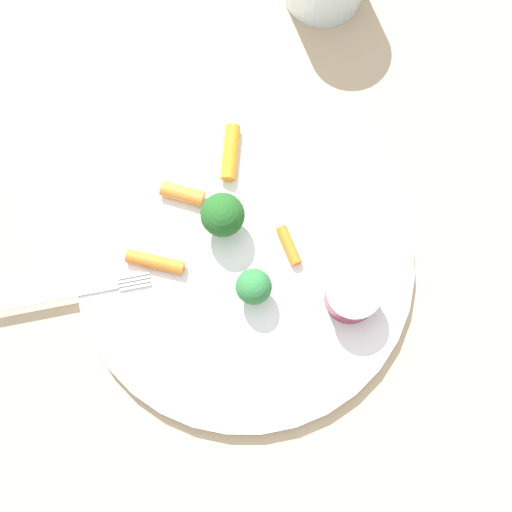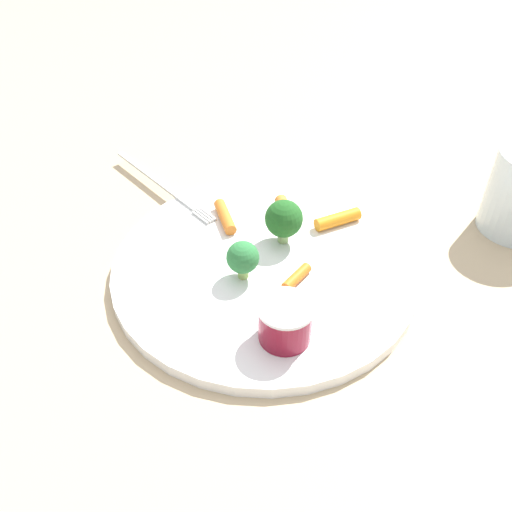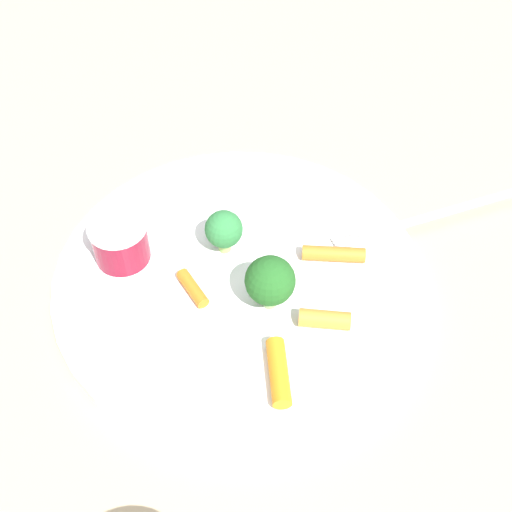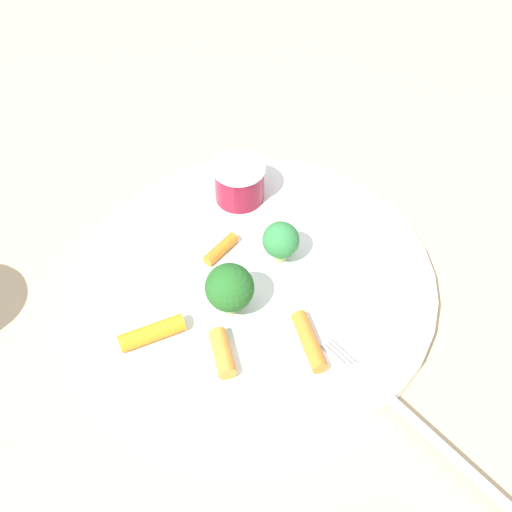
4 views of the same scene
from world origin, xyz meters
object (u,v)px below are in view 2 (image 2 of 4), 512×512
(plate, at_px, (264,267))
(broccoli_floret_1, at_px, (243,258))
(carrot_stick_0, at_px, (285,210))
(carrot_stick_3, at_px, (338,219))
(carrot_stick_1, at_px, (225,217))
(sauce_cup, at_px, (285,322))
(carrot_stick_2, at_px, (297,277))
(broccoli_floret_0, at_px, (284,219))
(fork, at_px, (164,186))

(plate, distance_m, broccoli_floret_1, 0.04)
(carrot_stick_0, relative_size, carrot_stick_3, 0.76)
(carrot_stick_1, bearing_deg, sauce_cup, 130.32)
(carrot_stick_2, xyz_separation_m, carrot_stick_3, (-0.01, -0.10, 0.00))
(broccoli_floret_1, xyz_separation_m, carrot_stick_2, (-0.05, -0.01, -0.02))
(plate, bearing_deg, carrot_stick_1, -37.40)
(broccoli_floret_1, xyz_separation_m, carrot_stick_3, (-0.06, -0.11, -0.02))
(broccoli_floret_0, bearing_deg, plate, 80.13)
(broccoli_floret_1, height_order, carrot_stick_0, broccoli_floret_1)
(carrot_stick_0, relative_size, fork, 0.22)
(sauce_cup, xyz_separation_m, carrot_stick_1, (0.11, -0.13, -0.01))
(plate, distance_m, carrot_stick_1, 0.08)
(broccoli_floret_0, xyz_separation_m, carrot_stick_3, (-0.04, -0.05, -0.02))
(broccoli_floret_1, bearing_deg, sauce_cup, 136.73)
(carrot_stick_0, distance_m, fork, 0.15)
(broccoli_floret_1, relative_size, carrot_stick_2, 1.11)
(carrot_stick_3, bearing_deg, fork, 0.51)
(broccoli_floret_1, bearing_deg, carrot_stick_3, -119.71)
(broccoli_floret_0, distance_m, carrot_stick_0, 0.05)
(carrot_stick_1, distance_m, carrot_stick_2, 0.12)
(plate, bearing_deg, broccoli_floret_1, 66.20)
(carrot_stick_1, bearing_deg, carrot_stick_2, 148.21)
(carrot_stick_0, bearing_deg, plate, 93.84)
(plate, xyz_separation_m, carrot_stick_3, (-0.05, -0.08, 0.01))
(plate, distance_m, fork, 0.17)
(carrot_stick_1, xyz_separation_m, fork, (0.09, -0.04, -0.00))
(broccoli_floret_1, height_order, carrot_stick_1, broccoli_floret_1)
(sauce_cup, relative_size, broccoli_floret_1, 1.18)
(carrot_stick_3, bearing_deg, carrot_stick_1, 18.12)
(sauce_cup, bearing_deg, carrot_stick_3, -90.95)
(carrot_stick_0, bearing_deg, fork, -0.51)
(sauce_cup, distance_m, broccoli_floret_0, 0.13)
(sauce_cup, bearing_deg, broccoli_floret_0, -70.75)
(carrot_stick_0, height_order, carrot_stick_1, carrot_stick_0)
(sauce_cup, height_order, broccoli_floret_1, broccoli_floret_1)
(carrot_stick_2, bearing_deg, carrot_stick_0, -65.76)
(plate, bearing_deg, carrot_stick_3, -121.42)
(carrot_stick_0, xyz_separation_m, carrot_stick_1, (0.06, 0.03, -0.00))
(carrot_stick_0, bearing_deg, broccoli_floret_0, 105.47)
(broccoli_floret_0, distance_m, fork, 0.17)
(carrot_stick_1, bearing_deg, broccoli_floret_1, 124.35)
(carrot_stick_2, bearing_deg, carrot_stick_1, -31.79)
(broccoli_floret_1, distance_m, carrot_stick_1, 0.09)
(plate, relative_size, broccoli_floret_0, 6.24)
(plate, relative_size, carrot_stick_2, 8.33)
(broccoli_floret_0, distance_m, broccoli_floret_1, 0.07)
(carrot_stick_3, bearing_deg, sauce_cup, 89.05)
(sauce_cup, height_order, carrot_stick_3, sauce_cup)
(sauce_cup, distance_m, fork, 0.26)
(carrot_stick_2, height_order, fork, carrot_stick_2)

